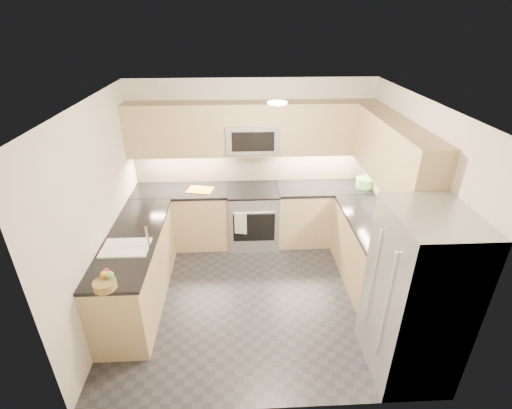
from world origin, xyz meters
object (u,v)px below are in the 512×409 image
utensil_bowl (364,183)px  refrigerator (416,297)px  gas_range (253,217)px  microwave (252,137)px  cutting_board (200,190)px  fruit_basket (105,285)px

utensil_bowl → refrigerator: bearing=-95.7°
gas_range → microwave: size_ratio=1.20×
refrigerator → cutting_board: refrigerator is taller
refrigerator → fruit_basket: 2.97m
gas_range → fruit_basket: size_ratio=4.13×
gas_range → utensil_bowl: 1.78m
cutting_board → fruit_basket: 2.31m
gas_range → refrigerator: (1.45, -2.43, 0.45)m
gas_range → cutting_board: 0.93m
utensil_bowl → microwave: bearing=175.2°
microwave → fruit_basket: (-1.51, -2.33, -0.72)m
gas_range → fruit_basket: fruit_basket is taller
refrigerator → utensil_bowl: size_ratio=7.15×
gas_range → utensil_bowl: bearing=-0.6°
utensil_bowl → cutting_board: bearing=179.9°
microwave → utensil_bowl: microwave is taller
utensil_bowl → fruit_basket: utensil_bowl is taller
refrigerator → cutting_board: size_ratio=4.84×
gas_range → refrigerator: bearing=-59.1°
microwave → refrigerator: (1.45, -2.55, -0.80)m
gas_range → utensil_bowl: (1.69, -0.02, 0.56)m
cutting_board → fruit_basket: (-0.72, -2.19, 0.03)m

